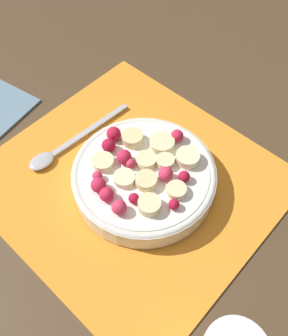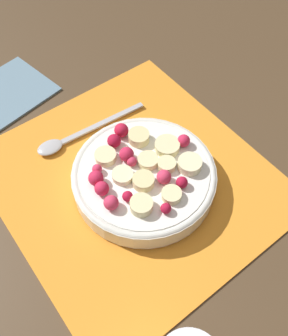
# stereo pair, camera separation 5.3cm
# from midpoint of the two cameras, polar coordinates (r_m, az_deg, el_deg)

# --- Properties ---
(ground_plane) EXTENTS (3.00, 3.00, 0.00)m
(ground_plane) POSITION_cam_midpoint_polar(r_m,az_deg,el_deg) (0.57, 0.89, -1.93)
(ground_plane) COLOR #4C3823
(placemat) EXTENTS (0.40, 0.38, 0.01)m
(placemat) POSITION_cam_midpoint_polar(r_m,az_deg,el_deg) (0.57, 0.90, -1.76)
(placemat) COLOR orange
(placemat) RESTS_ON ground_plane
(fruit_bowl) EXTENTS (0.21, 0.21, 0.06)m
(fruit_bowl) POSITION_cam_midpoint_polar(r_m,az_deg,el_deg) (0.54, 2.75, -1.32)
(fruit_bowl) COLOR silver
(fruit_bowl) RESTS_ON placemat
(spoon) EXTENTS (0.03, 0.20, 0.01)m
(spoon) POSITION_cam_midpoint_polar(r_m,az_deg,el_deg) (0.62, -8.82, 4.36)
(spoon) COLOR #B2B2B7
(spoon) RESTS_ON placemat
(napkin) EXTENTS (0.16, 0.16, 0.01)m
(napkin) POSITION_cam_midpoint_polar(r_m,az_deg,el_deg) (0.72, -18.08, 10.91)
(napkin) COLOR slate
(napkin) RESTS_ON ground_plane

